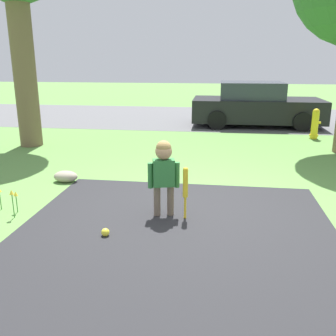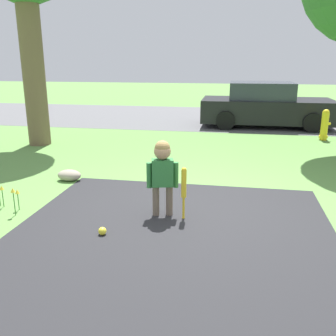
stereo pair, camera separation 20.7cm
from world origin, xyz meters
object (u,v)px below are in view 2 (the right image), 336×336
object	(u,v)px
baseball_bat	(184,186)
parked_car	(265,106)
fire_hydrant	(325,125)
child	(162,168)
sports_ball	(102,231)

from	to	relation	value
baseball_bat	parked_car	xyz separation A→B (m)	(1.50, 7.69, 0.18)
fire_hydrant	child	bearing A→B (deg)	-119.47
sports_ball	fire_hydrant	distance (m)	7.39
sports_ball	fire_hydrant	xyz separation A→B (m)	(3.77, 6.35, 0.34)
parked_car	sports_ball	bearing A→B (deg)	-106.51
sports_ball	baseball_bat	bearing A→B (deg)	36.23
child	parked_car	distance (m)	7.83
child	baseball_bat	bearing A→B (deg)	-26.55
baseball_bat	fire_hydrant	bearing A→B (deg)	63.11
child	baseball_bat	xyz separation A→B (m)	(0.29, -0.07, -0.21)
sports_ball	fire_hydrant	size ratio (longest dim) A/B	0.12
baseball_bat	parked_car	distance (m)	7.84
child	fire_hydrant	world-z (taller)	child
baseball_bat	parked_car	size ratio (longest dim) A/B	0.17
fire_hydrant	parked_car	distance (m)	2.44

